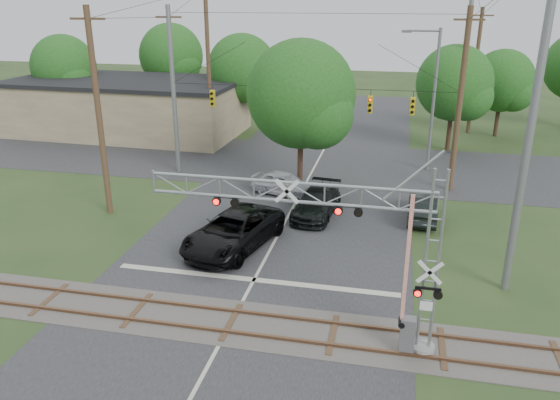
% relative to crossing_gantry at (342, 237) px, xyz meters
% --- Properties ---
extents(ground, '(160.00, 160.00, 0.00)m').
position_rel_crossing_gantry_xyz_m(ground, '(-4.23, -1.64, -4.28)').
color(ground, '#263D1C').
rests_on(ground, ground).
extents(road_main, '(14.00, 90.00, 0.02)m').
position_rel_crossing_gantry_xyz_m(road_main, '(-4.23, 8.36, -4.27)').
color(road_main, '#252527').
rests_on(road_main, ground).
extents(road_cross, '(90.00, 12.00, 0.02)m').
position_rel_crossing_gantry_xyz_m(road_cross, '(-4.23, 22.36, -4.27)').
color(road_cross, '#252527').
rests_on(road_cross, ground).
extents(railroad_track, '(90.00, 3.20, 0.17)m').
position_rel_crossing_gantry_xyz_m(railroad_track, '(-4.23, 0.36, -4.25)').
color(railroad_track, '#45403C').
rests_on(railroad_track, ground).
extents(crossing_gantry, '(10.40, 0.88, 6.90)m').
position_rel_crossing_gantry_xyz_m(crossing_gantry, '(0.00, 0.00, 0.00)').
color(crossing_gantry, gray).
rests_on(crossing_gantry, ground).
extents(traffic_signal_span, '(19.34, 0.36, 11.50)m').
position_rel_crossing_gantry_xyz_m(traffic_signal_span, '(-3.33, 18.36, 1.42)').
color(traffic_signal_span, slate).
rests_on(traffic_signal_span, ground).
extents(pickup_black, '(4.54, 7.07, 1.81)m').
position_rel_crossing_gantry_xyz_m(pickup_black, '(-6.11, 6.96, -3.37)').
color(pickup_black, black).
rests_on(pickup_black, ground).
extents(car_dark, '(2.61, 5.39, 1.51)m').
position_rel_crossing_gantry_xyz_m(car_dark, '(-2.67, 12.20, -3.52)').
color(car_dark, black).
rests_on(car_dark, ground).
extents(sedan_silver, '(4.74, 2.94, 1.50)m').
position_rel_crossing_gantry_xyz_m(sedan_silver, '(-5.22, 15.23, -3.53)').
color(sedan_silver, '#B4B5BC').
rests_on(sedan_silver, ground).
extents(suv_dark, '(1.69, 4.53, 1.48)m').
position_rel_crossing_gantry_xyz_m(suv_dark, '(3.32, 12.87, -3.54)').
color(suv_dark, black).
rests_on(suv_dark, ground).
extents(commercial_building, '(21.27, 11.35, 4.90)m').
position_rel_crossing_gantry_xyz_m(commercial_building, '(-22.88, 28.87, -1.82)').
color(commercial_building, '#876F5A').
rests_on(commercial_building, ground).
extents(streetlight, '(2.67, 0.28, 10.02)m').
position_rel_crossing_gantry_xyz_m(streetlight, '(3.75, 22.63, 1.33)').
color(streetlight, slate).
rests_on(streetlight, ground).
extents(utility_poles, '(24.75, 30.23, 14.44)m').
position_rel_crossing_gantry_xyz_m(utility_poles, '(-1.23, 20.45, 2.33)').
color(utility_poles, '#472B20').
rests_on(utility_poles, ground).
extents(treeline, '(54.34, 29.80, 9.67)m').
position_rel_crossing_gantry_xyz_m(treeline, '(-6.03, 31.08, 1.50)').
color(treeline, '#3C271B').
rests_on(treeline, ground).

